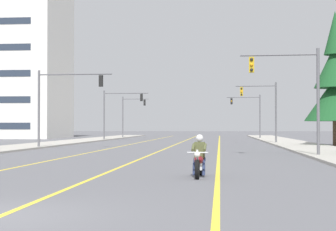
% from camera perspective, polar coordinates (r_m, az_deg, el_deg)
% --- Properties ---
extents(lane_stripe_center, '(0.16, 100.00, 0.01)m').
position_cam_1_polar(lane_stripe_center, '(55.95, 0.82, -2.86)').
color(lane_stripe_center, yellow).
rests_on(lane_stripe_center, ground).
extents(lane_stripe_left, '(0.16, 100.00, 0.01)m').
position_cam_1_polar(lane_stripe_left, '(56.45, -3.61, -2.84)').
color(lane_stripe_left, yellow).
rests_on(lane_stripe_left, ground).
extents(lane_stripe_right, '(0.16, 100.00, 0.01)m').
position_cam_1_polar(lane_stripe_right, '(55.79, 5.08, -2.86)').
color(lane_stripe_right, yellow).
rests_on(lane_stripe_right, ground).
extents(sidewalk_kerb_right, '(4.40, 110.00, 0.14)m').
position_cam_1_polar(sidewalk_kerb_right, '(51.28, 13.10, -2.92)').
color(sidewalk_kerb_right, '#ADA89E').
rests_on(sidewalk_kerb_right, ground).
extents(sidewalk_kerb_left, '(4.40, 110.00, 0.14)m').
position_cam_1_polar(sidewalk_kerb_left, '(53.27, -12.42, -2.86)').
color(sidewalk_kerb_left, '#ADA89E').
rests_on(sidewalk_kerb_left, ground).
extents(motorcycle_with_rider, '(0.70, 2.19, 1.46)m').
position_cam_1_polar(motorcycle_with_rider, '(19.80, 3.09, -4.42)').
color(motorcycle_with_rider, black).
rests_on(motorcycle_with_rider, ground).
extents(traffic_signal_near_right, '(4.50, 0.39, 6.20)m').
position_cam_1_polar(traffic_signal_near_right, '(33.76, 12.49, 2.91)').
color(traffic_signal_near_right, '#56565B').
rests_on(traffic_signal_near_right, ground).
extents(traffic_signal_near_left, '(6.03, 0.44, 6.20)m').
position_cam_1_polar(traffic_signal_near_left, '(46.33, -10.59, 1.94)').
color(traffic_signal_near_left, '#56565B').
rests_on(traffic_signal_near_left, ground).
extents(traffic_signal_mid_right, '(4.13, 0.43, 6.20)m').
position_cam_1_polar(traffic_signal_mid_right, '(59.06, 9.51, 1.17)').
color(traffic_signal_mid_right, '#56565B').
rests_on(traffic_signal_mid_right, ground).
extents(traffic_signal_mid_left, '(5.62, 0.37, 6.20)m').
position_cam_1_polar(traffic_signal_mid_left, '(71.61, -5.06, 0.84)').
color(traffic_signal_mid_left, '#56565B').
rests_on(traffic_signal_mid_left, ground).
extents(traffic_signal_far_right, '(4.76, 0.37, 6.20)m').
position_cam_1_polar(traffic_signal_far_right, '(81.74, 8.14, 0.57)').
color(traffic_signal_far_right, '#56565B').
rests_on(traffic_signal_far_right, ground).
extents(traffic_signal_far_left, '(3.93, 0.53, 6.20)m').
position_cam_1_polar(traffic_signal_far_left, '(86.18, -3.78, 0.44)').
color(traffic_signal_far_left, '#56565B').
rests_on(traffic_signal_far_left, ground).
extents(conifer_tree_right_verge_far, '(5.40, 5.40, 11.88)m').
position_cam_1_polar(conifer_tree_right_verge_far, '(52.45, 16.23, 3.01)').
color(conifer_tree_right_verge_far, '#4C3828').
rests_on(conifer_tree_right_verge_far, ground).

